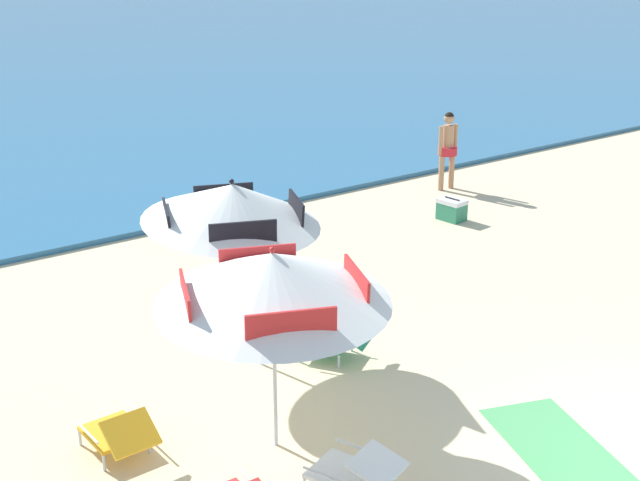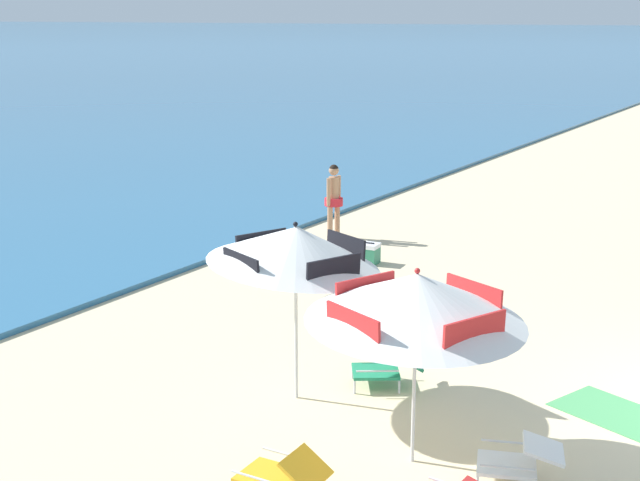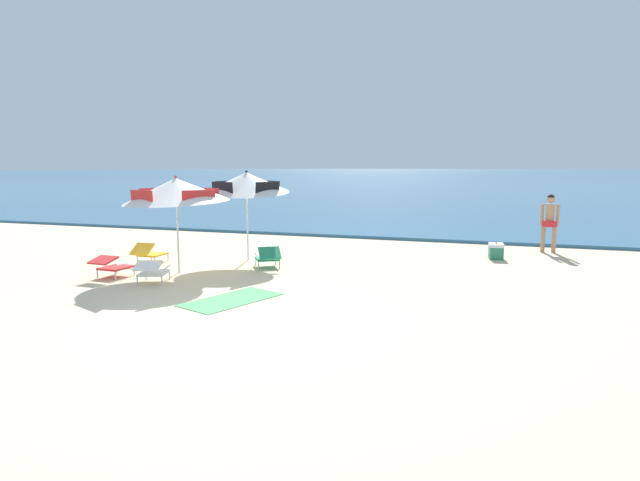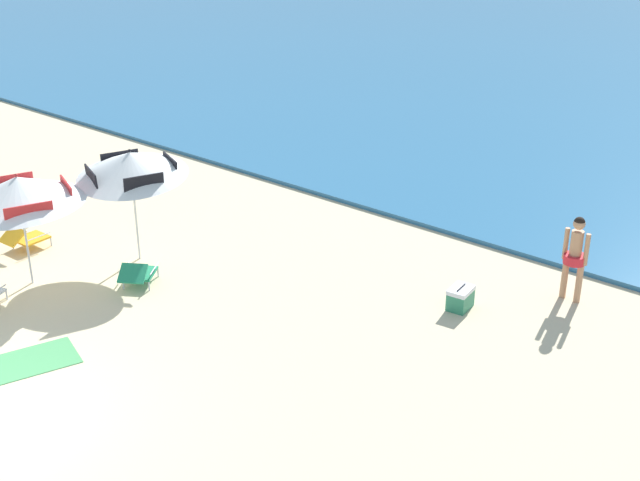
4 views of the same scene
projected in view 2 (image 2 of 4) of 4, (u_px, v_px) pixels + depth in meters
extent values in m
cylinder|color=silver|center=(415.00, 370.00, 9.43)|extent=(0.04, 0.04, 2.12)
cone|color=white|center=(417.00, 298.00, 9.24)|extent=(3.15, 3.16, 0.64)
cube|color=red|center=(366.00, 289.00, 9.92)|extent=(0.77, 0.35, 0.29)
cube|color=red|center=(353.00, 325.00, 8.79)|extent=(0.35, 0.77, 0.29)
cube|color=red|center=(475.00, 331.00, 8.61)|extent=(0.77, 0.35, 0.29)
cube|color=red|center=(474.00, 294.00, 9.74)|extent=(0.35, 0.77, 0.29)
sphere|color=red|center=(417.00, 271.00, 9.16)|extent=(0.06, 0.06, 0.06)
cylinder|color=silver|center=(296.00, 314.00, 11.02)|extent=(0.04, 0.04, 2.22)
cone|color=white|center=(296.00, 246.00, 10.81)|extent=(2.81, 2.83, 0.69)
cube|color=black|center=(262.00, 242.00, 11.44)|extent=(0.72, 0.33, 0.27)
cube|color=black|center=(241.00, 265.00, 10.39)|extent=(0.33, 0.72, 0.27)
cube|color=black|center=(334.00, 269.00, 10.23)|extent=(0.72, 0.33, 0.27)
cube|color=black|center=(346.00, 245.00, 11.27)|extent=(0.33, 0.72, 0.27)
sphere|color=black|center=(295.00, 224.00, 10.74)|extent=(0.06, 0.06, 0.06)
cube|color=#1E7F56|center=(376.00, 371.00, 11.61)|extent=(0.76, 0.79, 0.04)
cube|color=#1E7F56|center=(407.00, 357.00, 11.56)|extent=(0.62, 0.58, 0.25)
cylinder|color=silver|center=(355.00, 387.00, 11.39)|extent=(0.03, 0.03, 0.18)
cylinder|color=silver|center=(353.00, 372.00, 11.86)|extent=(0.03, 0.03, 0.18)
cylinder|color=silver|center=(399.00, 387.00, 11.40)|extent=(0.03, 0.03, 0.18)
cylinder|color=silver|center=(395.00, 372.00, 11.88)|extent=(0.03, 0.03, 0.18)
cylinder|color=silver|center=(377.00, 371.00, 11.30)|extent=(0.31, 0.47, 0.02)
cylinder|color=silver|center=(374.00, 355.00, 11.85)|extent=(0.31, 0.47, 0.02)
cube|color=gold|center=(270.00, 476.00, 8.97)|extent=(0.54, 0.62, 0.04)
cube|color=gold|center=(306.00, 469.00, 8.72)|extent=(0.51, 0.39, 0.26)
cylinder|color=silver|center=(260.00, 469.00, 9.34)|extent=(0.03, 0.03, 0.18)
cylinder|color=silver|center=(255.00, 478.00, 8.70)|extent=(0.04, 0.54, 0.02)
cylinder|color=silver|center=(285.00, 454.00, 9.18)|extent=(0.04, 0.54, 0.02)
cube|color=white|center=(506.00, 465.00, 9.19)|extent=(0.69, 0.74, 0.04)
cube|color=white|center=(543.00, 449.00, 9.07)|extent=(0.61, 0.56, 0.15)
cylinder|color=silver|center=(479.00, 461.00, 9.51)|extent=(0.03, 0.03, 0.18)
cylinder|color=silver|center=(533.00, 466.00, 9.40)|extent=(0.03, 0.03, 0.18)
cylinder|color=silver|center=(507.00, 468.00, 8.90)|extent=(0.21, 0.52, 0.02)
cylinder|color=silver|center=(507.00, 442.00, 9.43)|extent=(0.21, 0.52, 0.02)
cylinder|color=tan|center=(330.00, 222.00, 19.10)|extent=(0.12, 0.12, 0.79)
cylinder|color=tan|center=(337.00, 219.00, 19.32)|extent=(0.12, 0.12, 0.79)
cylinder|color=red|center=(334.00, 202.00, 19.11)|extent=(0.40, 0.40, 0.16)
cylinder|color=tan|center=(334.00, 190.00, 19.04)|extent=(0.22, 0.22, 0.56)
cylinder|color=tan|center=(329.00, 192.00, 18.89)|extent=(0.09, 0.09, 0.59)
cylinder|color=tan|center=(339.00, 189.00, 19.21)|extent=(0.09, 0.09, 0.59)
sphere|color=tan|center=(334.00, 170.00, 18.94)|extent=(0.21, 0.21, 0.21)
sphere|color=black|center=(334.00, 169.00, 18.93)|extent=(0.20, 0.20, 0.20)
cube|color=#2D7F5B|center=(366.00, 255.00, 17.36)|extent=(0.39, 0.51, 0.32)
cube|color=white|center=(366.00, 245.00, 17.31)|extent=(0.40, 0.53, 0.08)
cylinder|color=black|center=(366.00, 242.00, 17.30)|extent=(0.06, 0.34, 0.02)
cube|color=#4C9E5B|center=(630.00, 419.00, 10.68)|extent=(1.46, 2.00, 0.01)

